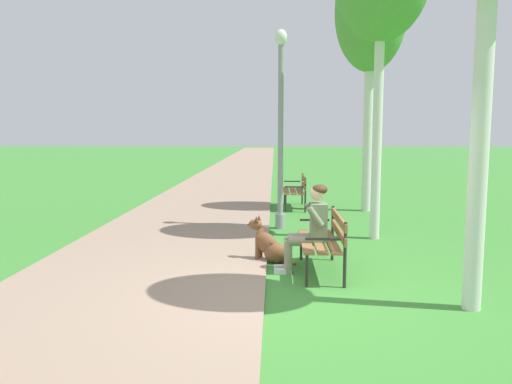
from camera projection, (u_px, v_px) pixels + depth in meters
name	position (u px, v px, depth m)	size (l,w,h in m)	color
ground_plane	(292.00, 300.00, 5.97)	(120.00, 120.00, 0.00)	#3D8433
paved_path	(244.00, 165.00, 29.85)	(3.44, 60.00, 0.04)	gray
park_bench_near	(325.00, 237.00, 7.05)	(0.55, 1.50, 0.85)	olive
park_bench_mid	(297.00, 188.00, 13.01)	(0.55, 1.50, 0.85)	olive
person_seated_on_near_bench	(311.00, 225.00, 7.05)	(0.74, 0.49, 1.25)	gray
dog_brown	(269.00, 245.00, 7.66)	(0.78, 0.47, 0.71)	brown
lamp_post_near	(281.00, 128.00, 10.09)	(0.24, 0.24, 3.97)	gray
birch_tree_third	(371.00, 15.00, 12.07)	(1.73, 1.63, 6.27)	silver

